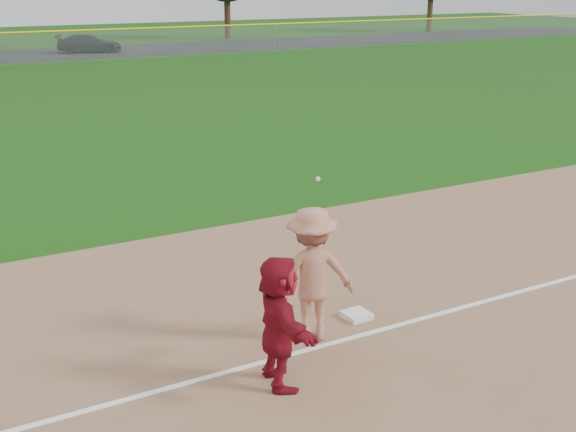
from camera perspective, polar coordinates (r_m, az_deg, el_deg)
ground at (r=11.91m, az=3.52°, el=-7.95°), size 160.00×160.00×0.00m
foul_line at (r=11.31m, az=5.71°, el=-9.38°), size 60.00×0.10×0.01m
first_base at (r=11.85m, az=5.43°, el=-7.80°), size 0.43×0.43×0.09m
base_runner at (r=9.63m, az=-0.71°, el=-8.34°), size 0.87×1.79×1.85m
car_right at (r=56.57m, az=-15.45°, el=13.03°), size 4.99×3.15×1.35m
first_base_play at (r=10.78m, az=1.87°, el=-4.64°), size 1.50×1.10×2.45m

